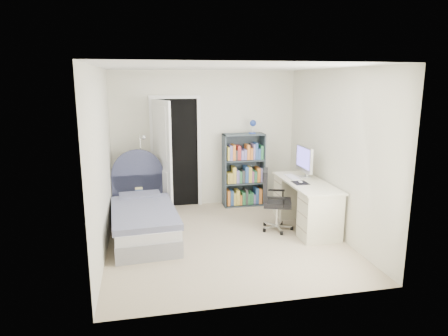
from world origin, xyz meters
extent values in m
cube|color=tan|center=(0.00, 0.00, -0.03)|extent=(3.40, 3.60, 0.05)
cube|color=white|center=(0.00, 0.00, 2.52)|extent=(3.40, 3.60, 0.05)
cube|color=silver|center=(0.00, 1.82, 1.25)|extent=(3.40, 0.05, 2.50)
cube|color=silver|center=(0.00, -1.82, 1.25)|extent=(3.40, 0.05, 2.50)
cube|color=silver|center=(-1.72, 0.00, 1.25)|extent=(0.05, 3.60, 2.50)
cube|color=silver|center=(1.72, 0.00, 1.25)|extent=(0.05, 3.60, 2.50)
cube|color=black|center=(-0.55, 1.80, 1.00)|extent=(0.80, 0.01, 2.00)
cube|color=white|center=(-0.98, 1.77, 1.00)|extent=(0.06, 0.06, 2.00)
cube|color=white|center=(-0.12, 1.77, 1.00)|extent=(0.06, 0.06, 2.00)
cube|color=white|center=(-0.55, 1.77, 2.03)|extent=(0.92, 0.06, 0.06)
cube|color=white|center=(-0.83, 1.39, 1.00)|extent=(0.29, 0.77, 2.00)
cube|color=gray|center=(-1.18, 0.36, 0.12)|extent=(1.01, 1.91, 0.24)
cube|color=silver|center=(-1.18, 0.36, 0.31)|extent=(0.99, 1.88, 0.15)
cube|color=slate|center=(-1.18, 0.26, 0.42)|extent=(1.03, 1.64, 0.09)
cube|color=slate|center=(-1.23, 1.02, 0.44)|extent=(0.69, 0.42, 0.11)
cube|color=#393D58|center=(-1.25, 1.32, 0.37)|extent=(0.88, 0.12, 0.74)
cylinder|color=#393D58|center=(-1.25, 1.32, 0.74)|extent=(0.88, 0.12, 0.88)
cylinder|color=tan|center=(-1.35, 1.18, 0.22)|extent=(0.03, 0.03, 0.44)
cylinder|color=tan|center=(-1.35, 1.48, 0.22)|extent=(0.03, 0.03, 0.44)
cylinder|color=tan|center=(-1.05, 1.18, 0.22)|extent=(0.03, 0.03, 0.44)
cylinder|color=tan|center=(-1.05, 1.48, 0.22)|extent=(0.03, 0.03, 0.44)
cube|color=tan|center=(-1.20, 1.33, 0.43)|extent=(0.35, 0.35, 0.03)
cube|color=tan|center=(-1.20, 1.33, 0.15)|extent=(0.32, 0.32, 0.02)
cube|color=#B24C33|center=(-1.24, 1.33, 0.46)|extent=(0.14, 0.19, 0.03)
cube|color=#3F598C|center=(-1.24, 1.33, 0.49)|extent=(0.13, 0.19, 0.03)
cube|color=#D8CC7F|center=(-1.24, 1.33, 0.52)|extent=(0.12, 0.18, 0.03)
cylinder|color=silver|center=(-1.19, 1.43, 0.01)|extent=(0.20, 0.20, 0.02)
cylinder|color=silver|center=(-1.19, 1.43, 0.71)|extent=(0.02, 0.02, 1.40)
sphere|color=silver|center=(-1.12, 1.39, 1.38)|extent=(0.08, 0.08, 0.08)
cube|color=#3E4B54|center=(0.31, 1.59, 0.68)|extent=(0.02, 0.33, 1.36)
cube|color=#3E4B54|center=(1.06, 1.59, 0.68)|extent=(0.02, 0.33, 1.36)
cube|color=#3E4B54|center=(0.68, 1.59, 1.35)|extent=(0.76, 0.33, 0.02)
cube|color=#3E4B54|center=(0.68, 1.59, 0.01)|extent=(0.76, 0.33, 0.02)
cube|color=#3E4B54|center=(0.68, 1.74, 0.68)|extent=(0.76, 0.01, 1.36)
cube|color=#3E4B54|center=(0.68, 1.59, 0.44)|extent=(0.72, 0.31, 0.02)
cube|color=#3E4B54|center=(0.68, 1.59, 0.87)|extent=(0.72, 0.31, 0.02)
cylinder|color=#223D96|center=(0.85, 1.59, 1.37)|extent=(0.13, 0.13, 0.02)
cylinder|color=silver|center=(0.85, 1.59, 1.46)|extent=(0.02, 0.02, 0.17)
sphere|color=#223D96|center=(0.85, 1.55, 1.56)|extent=(0.12, 0.12, 0.12)
cube|color=orange|center=(0.38, 1.57, 0.17)|extent=(0.05, 0.23, 0.29)
cube|color=#335999|center=(0.44, 1.57, 0.17)|extent=(0.06, 0.23, 0.28)
cube|color=#D8BF4C|center=(0.50, 1.57, 0.15)|extent=(0.04, 0.23, 0.23)
cube|color=#D8BF4C|center=(0.56, 1.57, 0.17)|extent=(0.06, 0.23, 0.28)
cube|color=orange|center=(0.61, 1.57, 0.12)|extent=(0.04, 0.23, 0.19)
cube|color=#337F4C|center=(0.67, 1.57, 0.15)|extent=(0.06, 0.23, 0.23)
cube|color=#3F3F3F|center=(0.73, 1.57, 0.17)|extent=(0.04, 0.23, 0.28)
cube|color=#337F4C|center=(0.78, 1.57, 0.14)|extent=(0.05, 0.23, 0.21)
cube|color=#337F4C|center=(0.83, 1.57, 0.14)|extent=(0.05, 0.23, 0.22)
cube|color=#7F72B2|center=(0.88, 1.57, 0.12)|extent=(0.04, 0.23, 0.18)
cube|color=#335999|center=(0.93, 1.57, 0.18)|extent=(0.06, 0.23, 0.30)
cube|color=orange|center=(0.99, 1.57, 0.17)|extent=(0.06, 0.23, 0.29)
cube|color=#D8BF4C|center=(0.37, 1.57, 0.55)|extent=(0.03, 0.23, 0.19)
cube|color=#D8BF4C|center=(0.42, 1.57, 0.55)|extent=(0.06, 0.23, 0.19)
cube|color=#D8BF4C|center=(0.49, 1.57, 0.61)|extent=(0.06, 0.23, 0.30)
cube|color=#7F72B2|center=(0.55, 1.57, 0.57)|extent=(0.05, 0.23, 0.23)
cube|color=#337F4C|center=(0.61, 1.57, 0.56)|extent=(0.05, 0.23, 0.21)
cube|color=#3F3F3F|center=(0.66, 1.57, 0.57)|extent=(0.05, 0.23, 0.23)
cube|color=#335999|center=(0.72, 1.57, 0.61)|extent=(0.06, 0.23, 0.30)
cube|color=#D8BF4C|center=(0.79, 1.57, 0.60)|extent=(0.06, 0.23, 0.29)
cube|color=#994C7F|center=(0.84, 1.57, 0.56)|extent=(0.04, 0.23, 0.20)
cube|color=#337F4C|center=(0.89, 1.57, 0.56)|extent=(0.05, 0.23, 0.20)
cube|color=orange|center=(0.95, 1.57, 0.59)|extent=(0.06, 0.23, 0.27)
cube|color=#7F72B2|center=(1.00, 1.57, 0.59)|extent=(0.03, 0.23, 0.26)
cube|color=#D8BF4C|center=(0.37, 1.57, 1.01)|extent=(0.04, 0.23, 0.24)
cube|color=#7F72B2|center=(0.42, 1.57, 1.03)|extent=(0.05, 0.23, 0.27)
cube|color=orange|center=(0.48, 1.57, 1.03)|extent=(0.05, 0.23, 0.28)
cube|color=#3F3F3F|center=(0.52, 1.57, 0.98)|extent=(0.03, 0.23, 0.18)
cube|color=#B23333|center=(0.57, 1.57, 1.02)|extent=(0.06, 0.23, 0.26)
cube|color=#7F72B2|center=(0.63, 1.57, 0.98)|extent=(0.05, 0.23, 0.18)
cube|color=#7F72B2|center=(0.69, 1.57, 0.99)|extent=(0.05, 0.23, 0.19)
cube|color=orange|center=(0.75, 1.57, 1.03)|extent=(0.05, 0.23, 0.27)
cube|color=orange|center=(0.81, 1.57, 1.00)|extent=(0.05, 0.23, 0.21)
cube|color=#7F72B2|center=(0.86, 1.57, 1.03)|extent=(0.03, 0.23, 0.28)
cube|color=#335999|center=(0.90, 1.57, 1.04)|extent=(0.04, 0.23, 0.30)
cube|color=#335999|center=(0.95, 1.57, 0.99)|extent=(0.05, 0.23, 0.20)
cube|color=#337F4C|center=(1.01, 1.57, 1.02)|extent=(0.05, 0.23, 0.25)
cube|color=beige|center=(1.37, 0.26, 0.73)|extent=(0.62, 1.54, 0.03)
cube|color=beige|center=(1.37, -0.29, 0.36)|extent=(0.57, 0.41, 0.72)
cube|color=beige|center=(1.37, 0.80, 0.36)|extent=(0.57, 0.41, 0.72)
cube|color=silver|center=(1.47, 0.57, 0.76)|extent=(0.16, 0.16, 0.01)
cube|color=silver|center=(1.51, 0.57, 0.87)|extent=(0.03, 0.06, 0.23)
cube|color=silver|center=(1.45, 0.57, 1.06)|extent=(0.05, 0.57, 0.41)
cube|color=#6356D2|center=(1.43, 0.57, 1.08)|extent=(0.00, 0.51, 0.33)
cube|color=white|center=(1.25, 0.57, 0.76)|extent=(0.13, 0.41, 0.02)
cube|color=black|center=(1.25, 0.21, 0.75)|extent=(0.23, 0.27, 0.00)
ellipsoid|color=white|center=(1.25, 0.21, 0.77)|extent=(0.06, 0.10, 0.03)
cube|color=silver|center=(1.00, 0.19, 0.05)|extent=(0.25, 0.11, 0.02)
cylinder|color=black|center=(1.11, 0.15, 0.03)|extent=(0.06, 0.06, 0.05)
cube|color=silver|center=(0.96, 0.33, 0.05)|extent=(0.18, 0.22, 0.02)
cylinder|color=black|center=(1.03, 0.42, 0.03)|extent=(0.06, 0.06, 0.05)
cube|color=silver|center=(0.82, 0.33, 0.05)|extent=(0.17, 0.22, 0.02)
cylinder|color=black|center=(0.75, 0.42, 0.03)|extent=(0.06, 0.06, 0.05)
cube|color=silver|center=(0.77, 0.19, 0.05)|extent=(0.25, 0.11, 0.02)
cylinder|color=black|center=(0.66, 0.16, 0.03)|extent=(0.06, 0.06, 0.05)
cube|color=silver|center=(0.89, 0.11, 0.05)|extent=(0.04, 0.25, 0.02)
cylinder|color=black|center=(0.89, -0.01, 0.03)|extent=(0.06, 0.06, 0.05)
cylinder|color=silver|center=(0.89, 0.23, 0.24)|extent=(0.06, 0.06, 0.37)
cube|color=black|center=(0.89, 0.23, 0.44)|extent=(0.54, 0.54, 0.08)
cube|color=black|center=(0.70, 0.29, 0.72)|extent=(0.18, 0.39, 0.48)
cube|color=black|center=(0.80, 0.02, 0.58)|extent=(0.26, 0.12, 0.03)
cube|color=black|center=(0.95, 0.45, 0.58)|extent=(0.26, 0.12, 0.03)
camera|label=1|loc=(-1.16, -5.47, 2.33)|focal=32.00mm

